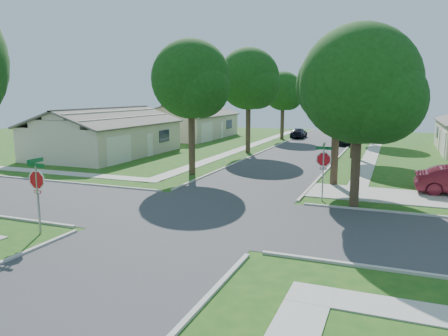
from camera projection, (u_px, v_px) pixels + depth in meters
ground at (200, 215)px, 19.66m from camera, size 100.00×100.00×0.00m
road_ns at (200, 215)px, 19.66m from camera, size 7.00×100.00×0.02m
sidewalk_ne at (373, 151)px, 41.32m from camera, size 1.20×40.00×0.04m
sidewalk_nw at (250, 146)px, 45.72m from camera, size 1.20×40.00×0.04m
driveway at (390, 196)px, 23.33m from camera, size 8.80×3.60×0.05m
stop_sign_sw at (37, 183)px, 16.71m from camera, size 1.05×0.80×2.98m
stop_sign_ne at (323, 162)px, 21.94m from camera, size 1.05×0.80×2.98m
tree_e_near at (338, 90)px, 25.27m from camera, size 4.97×4.80×8.28m
tree_e_mid at (357, 83)px, 36.17m from camera, size 5.59×5.40×9.21m
tree_e_far at (367, 89)px, 48.15m from camera, size 5.17×5.00×8.72m
tree_w_near at (192, 83)px, 28.58m from camera, size 5.38×5.20×8.97m
tree_w_mid at (249, 82)px, 39.52m from camera, size 5.80×5.60×9.56m
tree_w_far at (283, 93)px, 51.62m from camera, size 4.76×4.60×8.04m
tree_ne_corner at (361, 90)px, 20.29m from camera, size 5.80×5.60×8.66m
house_nw_near at (107, 138)px, 38.94m from camera, size 8.42×13.60×4.23m
house_nw_far at (190, 125)px, 54.53m from camera, size 8.42×13.60×4.23m
car_curb_east at (346, 139)px, 46.33m from camera, size 1.66×3.91×1.32m
car_curb_west at (299, 133)px, 54.15m from camera, size 1.83×4.19×1.20m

